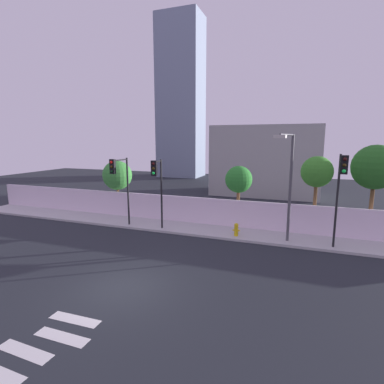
{
  "coord_description": "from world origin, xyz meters",
  "views": [
    {
      "loc": [
        6.44,
        -9.48,
        5.86
      ],
      "look_at": [
        0.6,
        6.5,
        2.87
      ],
      "focal_mm": 27.84,
      "sensor_mm": 36.0,
      "label": 1
    }
  ],
  "objects": [
    {
      "name": "low_building_distant",
      "position": [
        2.86,
        23.49,
        3.66
      ],
      "size": [
        11.01,
        6.0,
        7.33
      ],
      "primitive_type": "cube",
      "color": "#969696",
      "rests_on": "ground"
    },
    {
      "name": "crosswalk_marking",
      "position": [
        -0.42,
        -4.1,
        0.0
      ],
      "size": [
        2.51,
        3.89,
        0.01
      ],
      "color": "silver",
      "rests_on": "ground"
    },
    {
      "name": "roadside_tree_leftmost",
      "position": [
        -7.03,
        10.3,
        3.1
      ],
      "size": [
        2.29,
        2.29,
        4.26
      ],
      "color": "brown",
      "rests_on": "ground"
    },
    {
      "name": "roadside_tree_midleft",
      "position": [
        2.57,
        10.3,
        3.18
      ],
      "size": [
        1.82,
        1.82,
        4.14
      ],
      "color": "brown",
      "rests_on": "ground"
    },
    {
      "name": "roadside_tree_rightmost",
      "position": [
        10.5,
        10.3,
        4.27
      ],
      "size": [
        2.59,
        2.59,
        5.59
      ],
      "color": "brown",
      "rests_on": "ground"
    },
    {
      "name": "ground_plane",
      "position": [
        0.0,
        0.0,
        0.0
      ],
      "size": [
        80.0,
        80.0,
        0.0
      ],
      "primitive_type": "plane",
      "color": "#23262C"
    },
    {
      "name": "roadside_tree_midright",
      "position": [
        7.41,
        10.3,
        3.87
      ],
      "size": [
        1.92,
        1.92,
        4.88
      ],
      "color": "brown",
      "rests_on": "ground"
    },
    {
      "name": "traffic_light_right",
      "position": [
        -4.38,
        6.68,
        3.49
      ],
      "size": [
        0.34,
        1.84,
        4.54
      ],
      "color": "black",
      "rests_on": "sidewalk"
    },
    {
      "name": "tower_on_skyline",
      "position": [
        -11.85,
        35.49,
        12.22
      ],
      "size": [
        6.67,
        5.0,
        24.44
      ],
      "primitive_type": "cube",
      "color": "gray",
      "rests_on": "ground"
    },
    {
      "name": "traffic_light_center",
      "position": [
        8.36,
        6.85,
        3.78
      ],
      "size": [
        0.34,
        1.6,
        4.99
      ],
      "color": "black",
      "rests_on": "sidewalk"
    },
    {
      "name": "street_lamp_curbside",
      "position": [
        5.88,
        7.44,
        3.79
      ],
      "size": [
        0.96,
        2.16,
        6.02
      ],
      "color": "#4C4C51",
      "rests_on": "sidewalk"
    },
    {
      "name": "traffic_light_left",
      "position": [
        -1.81,
        6.88,
        3.44
      ],
      "size": [
        0.37,
        1.47,
        4.5
      ],
      "color": "black",
      "rests_on": "sidewalk"
    },
    {
      "name": "fire_hydrant",
      "position": [
        3.04,
        7.58,
        0.57
      ],
      "size": [
        0.44,
        0.26,
        0.79
      ],
      "color": "gold",
      "rests_on": "sidewalk"
    },
    {
      "name": "sidewalk",
      "position": [
        0.0,
        8.2,
        0.07
      ],
      "size": [
        36.0,
        2.4,
        0.15
      ],
      "primitive_type": "cube",
      "color": "#B3B3B3",
      "rests_on": "ground"
    },
    {
      "name": "perimeter_wall",
      "position": [
        0.0,
        9.49,
        1.05
      ],
      "size": [
        36.0,
        0.18,
        1.8
      ],
      "primitive_type": "cube",
      "color": "silver",
      "rests_on": "sidewalk"
    }
  ]
}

